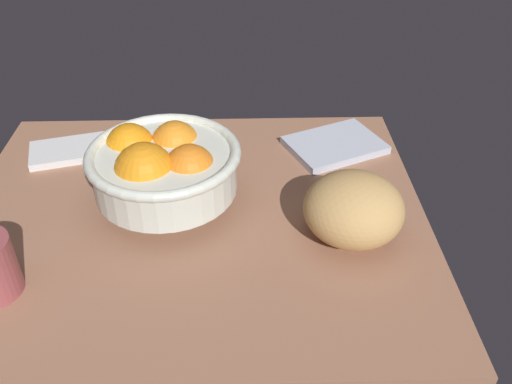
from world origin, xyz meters
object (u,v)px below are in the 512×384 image
at_px(napkin_spare, 335,145).
at_px(bread_loaf, 354,209).
at_px(napkin_folded, 69,151).
at_px(fruit_bowl, 163,166).

bearing_deg(napkin_spare, bread_loaf, 87.08).
bearing_deg(bread_loaf, napkin_folded, -27.14).
relative_size(fruit_bowl, napkin_folded, 1.72).
height_order(fruit_bowl, bread_loaf, fruit_bowl).
distance_m(napkin_folded, napkin_spare, 0.47).
distance_m(fruit_bowl, napkin_spare, 0.33).
xyz_separation_m(bread_loaf, napkin_folded, (0.46, -0.23, -0.04)).
bearing_deg(napkin_folded, bread_loaf, 152.86).
height_order(napkin_folded, napkin_spare, same).
height_order(bread_loaf, napkin_folded, bread_loaf).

